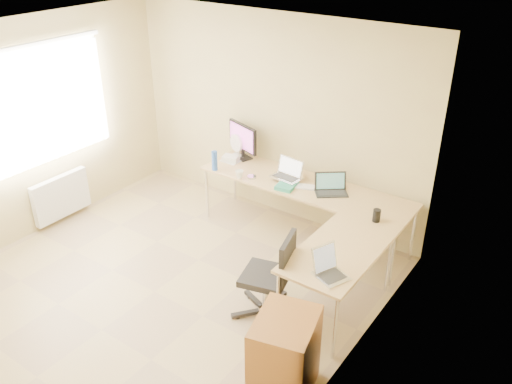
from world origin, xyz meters
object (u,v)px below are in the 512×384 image
Objects in this scene: desk_main at (303,211)px; laptop_black at (332,184)px; laptop_return at (332,267)px; office_chair at (265,273)px; monitor at (243,141)px; desk_fan at (238,146)px; cabinet at (285,358)px; keyboard at (296,186)px; water_bottle at (215,161)px; desk_return at (336,281)px; mug at (239,174)px; laptop_center at (286,169)px.

desk_main is 0.60m from laptop_black.
office_chair is at bearing 114.87° from laptop_return.
monitor is 2.71m from laptop_return.
office_chair is at bearing -28.91° from desk_fan.
laptop_black is at bearing -2.54° from desk_main.
monitor is at bearing 118.23° from cabinet.
water_bottle is at bearing 168.07° from keyboard.
office_chair is (0.43, -1.45, 0.14)m from desk_main.
water_bottle is 0.31× the size of cabinet.
laptop_return is (1.11, -1.42, 0.47)m from desk_main.
mug is at bearing 157.75° from desk_return.
mug is (-0.52, -0.24, -0.11)m from laptop_center.
desk_return is 4.02× the size of laptop_return.
monitor is 3.26m from cabinet.
desk_fan reaches higher than laptop_return.
monitor is at bearing 75.81° from laptop_return.
desk_fan reaches higher than mug.
desk_return is 1.62× the size of cabinet.
desk_fan is at bearing 127.79° from mug.
keyboard is at bearing 15.69° from mug.
mug is 0.40× the size of water_bottle.
cabinet is at bearing -82.71° from keyboard.
desk_main is 0.90m from mug.
laptop_center reaches higher than laptop_return.
water_bottle is at bearing 125.90° from cabinet.
water_bottle reaches higher than desk_main.
desk_fan is 2.29m from office_chair.
laptop_return reaches higher than desk_main.
desk_main is 1.26m from water_bottle.
cabinet is (1.11, -2.16, -0.01)m from desk_main.
keyboard is at bearing 10.23° from water_bottle.
water_bottle is 2.95m from cabinet.
desk_fan is 0.91× the size of laptop_return.
laptop_black is 0.83× the size of keyboard.
mug is at bearing 81.40° from laptop_return.
mug is 2.66m from cabinet.
monitor is at bearing 122.22° from mug.
water_bottle is at bearing 85.96° from laptop_return.
desk_return is at bearing 40.65° from laptop_return.
laptop_black is 1.44× the size of water_bottle.
cabinet is (2.23, -1.86, -0.50)m from water_bottle.
laptop_center is 0.98× the size of laptop_black.
cabinet is (-0.00, -0.74, -0.48)m from laptop_return.
laptop_center reaches higher than desk_return.
mug is at bearing 173.54° from keyboard.
water_bottle reaches higher than cabinet.
laptop_black reaches higher than mug.
laptop_center is at bearing 108.08° from cabinet.
monitor reaches higher than laptop_center.
desk_return is 0.65m from laptop_return.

